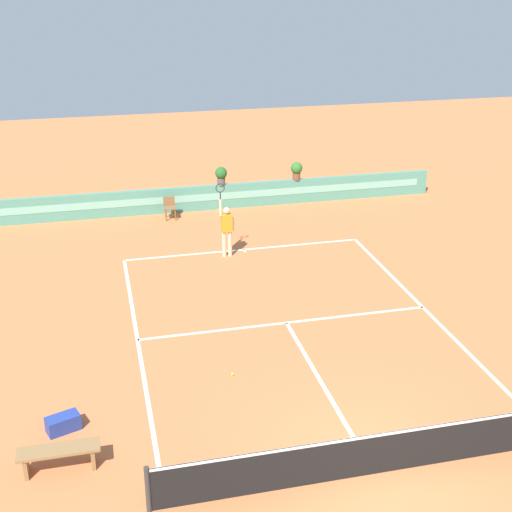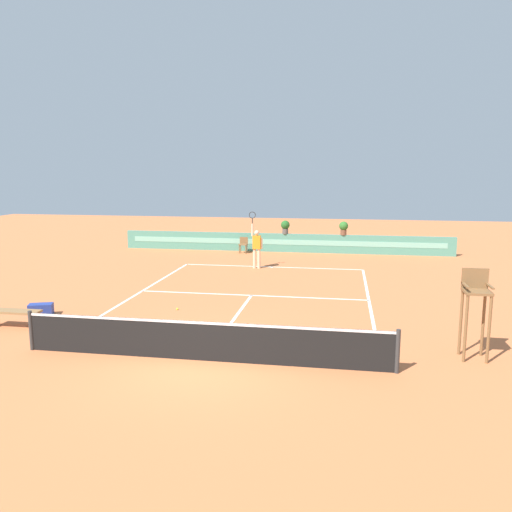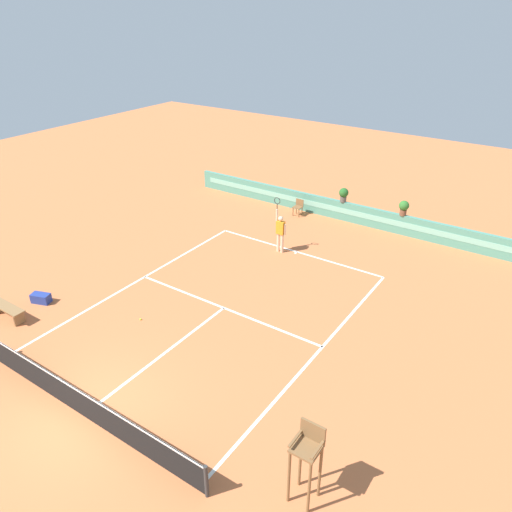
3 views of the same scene
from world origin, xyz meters
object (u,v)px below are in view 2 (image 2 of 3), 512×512
object	(u,v)px
tennis_ball_near_baseline	(177,309)
potted_plant_centre	(285,226)
gear_bag	(41,309)
ball_kid_chair	(243,244)
tennis_player	(257,245)
bench_courtside	(13,315)
potted_plant_right	(344,227)
umpire_chair	(475,303)

from	to	relation	value
tennis_ball_near_baseline	potted_plant_centre	distance (m)	12.53
gear_bag	ball_kid_chair	bearing A→B (deg)	73.21
tennis_player	bench_courtside	bearing A→B (deg)	-118.27
bench_courtside	potted_plant_right	size ratio (longest dim) A/B	2.21
bench_courtside	umpire_chair	bearing A→B (deg)	-1.38
umpire_chair	potted_plant_centre	size ratio (longest dim) A/B	2.96
ball_kid_chair	tennis_ball_near_baseline	xyz separation A→B (m)	(0.09, -11.54, -0.44)
umpire_chair	tennis_player	xyz separation A→B (m)	(-6.94, 10.22, -0.29)
bench_courtside	potted_plant_right	distance (m)	17.49
ball_kid_chair	tennis_ball_near_baseline	world-z (taller)	ball_kid_chair
umpire_chair	bench_courtside	world-z (taller)	umpire_chair
tennis_ball_near_baseline	potted_plant_right	world-z (taller)	potted_plant_right
ball_kid_chair	bench_courtside	xyz separation A→B (m)	(-3.91, -14.10, -0.10)
umpire_chair	gear_bag	xyz separation A→B (m)	(-12.24, 1.58, -1.16)
ball_kid_chair	tennis_player	distance (m)	4.45
ball_kid_chair	tennis_ball_near_baseline	size ratio (longest dim) A/B	12.50
potted_plant_centre	potted_plant_right	bearing A→B (deg)	0.00
gear_bag	tennis_player	xyz separation A→B (m)	(5.29, 8.64, 0.87)
tennis_player	potted_plant_centre	world-z (taller)	tennis_player
umpire_chair	potted_plant_right	bearing A→B (deg)	101.44
umpire_chair	potted_plant_centre	xyz separation A→B (m)	(-6.19, 15.13, 0.07)
tennis_player	tennis_ball_near_baseline	bearing A→B (deg)	-100.28
ball_kid_chair	bench_courtside	bearing A→B (deg)	-105.49
umpire_chair	bench_courtside	xyz separation A→B (m)	(-12.28, 0.29, -0.97)
potted_plant_centre	potted_plant_right	distance (m)	3.13
ball_kid_chair	gear_bag	bearing A→B (deg)	-106.79
ball_kid_chair	potted_plant_right	distance (m)	5.44
potted_plant_centre	potted_plant_right	world-z (taller)	same
tennis_player	potted_plant_right	size ratio (longest dim) A/B	3.57
bench_courtside	tennis_ball_near_baseline	world-z (taller)	bench_courtside
umpire_chair	tennis_ball_near_baseline	size ratio (longest dim) A/B	31.47
ball_kid_chair	potted_plant_right	xyz separation A→B (m)	(5.31, 0.73, 0.93)
tennis_player	potted_plant_centre	size ratio (longest dim) A/B	3.57
umpire_chair	gear_bag	world-z (taller)	umpire_chair
gear_bag	potted_plant_right	bearing A→B (deg)	55.89
bench_courtside	potted_plant_right	bearing A→B (deg)	58.14
gear_bag	potted_plant_right	distance (m)	16.41
tennis_player	tennis_ball_near_baseline	distance (m)	7.56
tennis_ball_near_baseline	bench_courtside	bearing A→B (deg)	-147.41
bench_courtside	gear_bag	world-z (taller)	bench_courtside
tennis_player	potted_plant_right	world-z (taller)	tennis_player
bench_courtside	tennis_player	world-z (taller)	tennis_player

